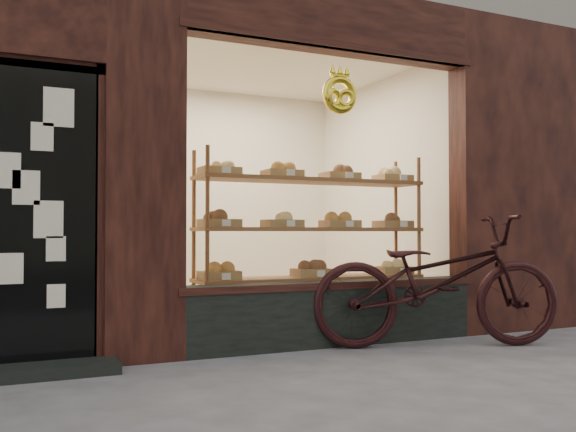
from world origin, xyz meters
TOP-DOWN VIEW (x-y plane):
  - ground at (0.00, 0.00)m, footprint 90.00×90.00m
  - display_shelf at (0.45, 2.55)m, footprint 2.20×0.45m
  - bicycle at (1.20, 1.69)m, footprint 2.26×1.40m

SIDE VIEW (x-z plane):
  - ground at x=0.00m, z-range 0.00..0.00m
  - bicycle at x=1.20m, z-range 0.00..1.12m
  - display_shelf at x=0.45m, z-range 0.02..1.72m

